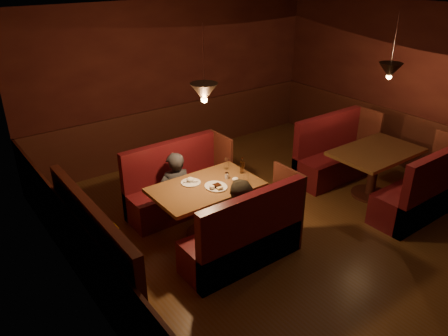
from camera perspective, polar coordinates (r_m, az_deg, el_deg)
room at (r=5.72m, az=9.77°, el=-0.12°), size 6.02×7.02×2.92m
main_table at (r=5.91m, az=-2.22°, el=-3.80°), size 1.45×0.88×1.01m
main_bench_far at (r=6.65m, az=-6.10°, el=-2.83°), size 1.59×0.57×1.08m
main_bench_near at (r=5.50m, az=2.90°, el=-9.42°), size 1.59×0.57×1.08m
second_table at (r=7.31m, az=19.09°, el=0.71°), size 1.42×0.91×0.80m
second_bench_far at (r=7.87m, az=14.05°, el=1.31°), size 1.57×0.59×1.12m
second_bench_near at (r=7.06m, az=24.49°, el=-3.32°), size 1.57×0.59×1.12m
diner_a at (r=6.32m, az=-6.48°, el=-0.88°), size 0.55×0.40×1.39m
diner_b at (r=5.45m, az=2.54°, el=-5.14°), size 0.76×0.63×1.43m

